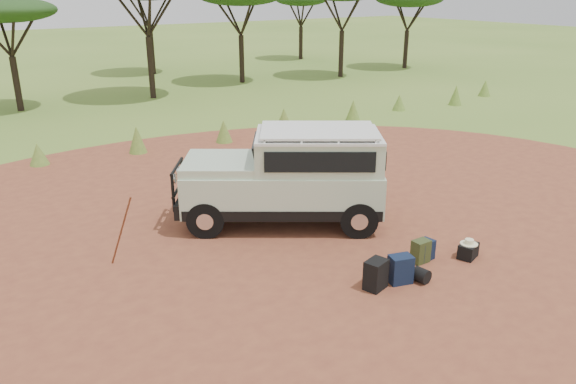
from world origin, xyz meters
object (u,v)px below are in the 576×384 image
backpack_black (376,275)px  hard_case (468,251)px  backpack_olive (421,251)px  backpack_navy (400,269)px  safari_vehicle (289,179)px  walking_staff (121,231)px  duffel_navy (424,250)px

backpack_black → hard_case: (2.41, -0.12, -0.13)m
backpack_olive → hard_case: (0.95, -0.40, -0.09)m
backpack_navy → backpack_olive: bearing=37.7°
safari_vehicle → hard_case: size_ratio=11.10×
safari_vehicle → walking_staff: size_ratio=3.23×
hard_case → safari_vehicle: bearing=100.4°
safari_vehicle → duffel_navy: (1.22, -3.09, -0.87)m
backpack_black → backpack_navy: bearing=-25.6°
backpack_olive → walking_staff: bearing=146.3°
safari_vehicle → backpack_black: 3.52m
walking_staff → backpack_black: bearing=-105.6°
safari_vehicle → backpack_black: safari_vehicle is taller
walking_staff → duffel_navy: (5.10, -3.22, -0.50)m
walking_staff → duffel_navy: size_ratio=3.56×
walking_staff → backpack_navy: 5.43m
walking_staff → backpack_black: walking_staff is taller
backpack_olive → duffel_navy: backpack_olive is taller
backpack_navy → backpack_olive: size_ratio=1.15×
walking_staff → backpack_olive: size_ratio=3.12×
backpack_black → backpack_navy: 0.54m
safari_vehicle → backpack_navy: bearing=-53.8°
walking_staff → backpack_navy: walking_staff is taller
backpack_black → backpack_navy: backpack_black is taller
backpack_black → backpack_navy: (0.53, -0.09, -0.01)m
safari_vehicle → hard_case: bearing=-26.3°
hard_case → backpack_navy: bearing=159.6°
hard_case → walking_staff: bearing=128.7°
duffel_navy → backpack_navy: bearing=-166.7°
safari_vehicle → backpack_olive: safari_vehicle is taller
backpack_navy → safari_vehicle: bearing=108.2°
safari_vehicle → backpack_navy: 3.59m
walking_staff → safari_vehicle: bearing=-62.1°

